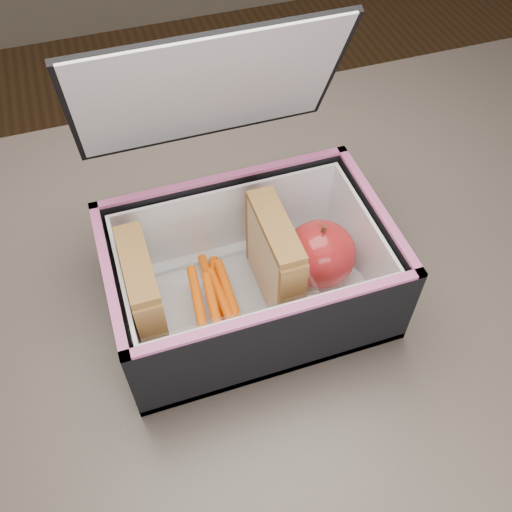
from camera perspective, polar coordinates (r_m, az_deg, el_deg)
The scene contains 9 objects.
ground at distance 1.31m, azimuth 2.08°, elevation -24.00°, with size 4.00×4.00×0.00m, color brown.
kitchen_table at distance 0.69m, azimuth 3.65°, elevation -9.82°, with size 1.20×0.80×0.75m.
lunch_bag at distance 0.57m, azimuth -0.77°, elevation -0.95°, with size 0.28×0.26×0.26m.
plastic_tub at distance 0.57m, azimuth -4.43°, elevation -3.15°, with size 0.18×0.13×0.07m, color white, non-canonical shape.
sandwich_left at distance 0.56m, azimuth -11.12°, elevation -3.76°, with size 0.03×0.09×0.10m.
sandwich_right at distance 0.57m, azimuth 1.85°, elevation -0.29°, with size 0.03×0.10×0.11m.
carrot_sticks at distance 0.59m, azimuth -3.93°, elevation -4.29°, with size 0.05×0.13×0.03m.
paper_napkin at distance 0.62m, azimuth 5.76°, elevation -2.32°, with size 0.08×0.08×0.01m, color white.
red_apple at distance 0.59m, azimuth 6.44°, elevation 0.22°, with size 0.08×0.08×0.08m.
Camera 1 is at (-0.15, -0.30, 1.26)m, focal length 40.00 mm.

